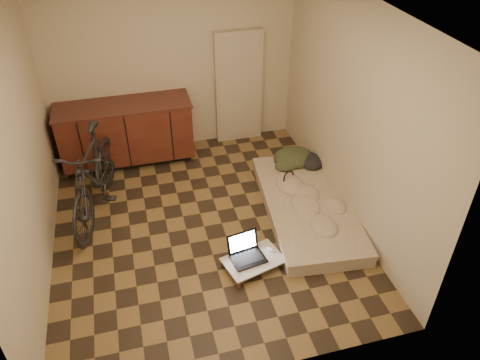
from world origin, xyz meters
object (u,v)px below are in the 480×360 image
object	(u,v)px
lap_desk	(253,260)
laptop	(246,253)
bicycle	(93,172)
futon	(307,206)

from	to	relation	value
lap_desk	laptop	world-z (taller)	laptop
bicycle	futon	size ratio (longest dim) A/B	0.84
lap_desk	laptop	distance (m)	0.11
futon	lap_desk	bearing A→B (deg)	-135.35
bicycle	lap_desk	distance (m)	2.19
lap_desk	laptop	xyz separation A→B (m)	(-0.06, 0.07, 0.06)
bicycle	lap_desk	world-z (taller)	bicycle
futon	lap_desk	size ratio (longest dim) A/B	3.07
laptop	futon	bearing A→B (deg)	24.61
futon	bicycle	bearing A→B (deg)	170.65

